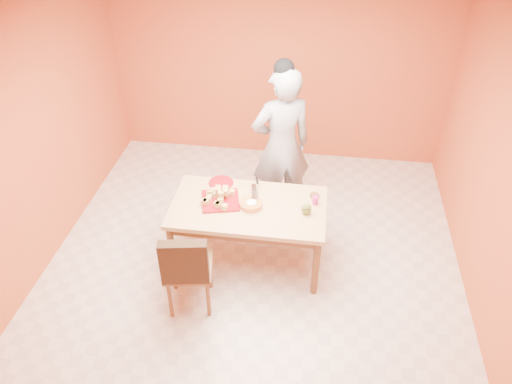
# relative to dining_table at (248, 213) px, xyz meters

# --- Properties ---
(floor) EXTENTS (5.00, 5.00, 0.00)m
(floor) POSITION_rel_dining_table_xyz_m (0.06, -0.20, -0.67)
(floor) COLOR beige
(floor) RESTS_ON ground
(ceiling) EXTENTS (5.00, 5.00, 0.00)m
(ceiling) POSITION_rel_dining_table_xyz_m (0.06, -0.20, 2.03)
(ceiling) COLOR silver
(ceiling) RESTS_ON wall_back
(wall_back) EXTENTS (4.50, 0.00, 4.50)m
(wall_back) POSITION_rel_dining_table_xyz_m (0.06, 2.30, 0.68)
(wall_back) COLOR #B35629
(wall_back) RESTS_ON floor
(wall_left) EXTENTS (0.00, 5.00, 5.00)m
(wall_left) POSITION_rel_dining_table_xyz_m (-2.19, -0.20, 0.68)
(wall_left) COLOR #B35629
(wall_left) RESTS_ON floor
(wall_right) EXTENTS (0.00, 5.00, 5.00)m
(wall_right) POSITION_rel_dining_table_xyz_m (2.31, -0.20, 0.68)
(wall_right) COLOR #B35629
(wall_right) RESTS_ON floor
(dining_table) EXTENTS (1.60, 0.90, 0.76)m
(dining_table) POSITION_rel_dining_table_xyz_m (0.00, 0.00, 0.00)
(dining_table) COLOR tan
(dining_table) RESTS_ON floor
(dining_chair) EXTENTS (0.54, 0.60, 1.00)m
(dining_chair) POSITION_rel_dining_table_xyz_m (-0.48, -0.71, -0.15)
(dining_chair) COLOR brown
(dining_chair) RESTS_ON floor
(pastry_pile) EXTENTS (0.34, 0.34, 0.11)m
(pastry_pile) POSITION_rel_dining_table_xyz_m (-0.30, 0.03, 0.17)
(pastry_pile) COLOR tan
(pastry_pile) RESTS_ON pastry_platter
(person) EXTENTS (0.83, 0.71, 1.93)m
(person) POSITION_rel_dining_table_xyz_m (0.25, 0.88, 0.30)
(person) COLOR gray
(person) RESTS_ON floor
(pastry_platter) EXTENTS (0.46, 0.46, 0.02)m
(pastry_platter) POSITION_rel_dining_table_xyz_m (-0.30, 0.03, 0.11)
(pastry_platter) COLOR maroon
(pastry_platter) RESTS_ON dining_table
(red_dinner_plate) EXTENTS (0.32, 0.32, 0.02)m
(red_dinner_plate) POSITION_rel_dining_table_xyz_m (-0.36, 0.35, 0.10)
(red_dinner_plate) COLOR maroon
(red_dinner_plate) RESTS_ON dining_table
(white_cake_plate) EXTENTS (0.26, 0.26, 0.01)m
(white_cake_plate) POSITION_rel_dining_table_xyz_m (0.03, -0.03, 0.10)
(white_cake_plate) COLOR white
(white_cake_plate) RESTS_ON dining_table
(sponge_cake) EXTENTS (0.28, 0.28, 0.05)m
(sponge_cake) POSITION_rel_dining_table_xyz_m (0.03, -0.03, 0.13)
(sponge_cake) COLOR #CD7035
(sponge_cake) RESTS_ON white_cake_plate
(cake_server) EXTENTS (0.11, 0.27, 0.01)m
(cake_server) POSITION_rel_dining_table_xyz_m (0.04, 0.15, 0.17)
(cake_server) COLOR silver
(cake_server) RESTS_ON sponge_cake
(egg_ornament) EXTENTS (0.12, 0.11, 0.13)m
(egg_ornament) POSITION_rel_dining_table_xyz_m (0.60, -0.05, 0.16)
(egg_ornament) COLOR olive
(egg_ornament) RESTS_ON dining_table
(magenta_glass) EXTENTS (0.07, 0.07, 0.09)m
(magenta_glass) POSITION_rel_dining_table_xyz_m (0.68, 0.13, 0.14)
(magenta_glass) COLOR #B71B75
(magenta_glass) RESTS_ON dining_table
(checker_tin) EXTENTS (0.11, 0.11, 0.03)m
(checker_tin) POSITION_rel_dining_table_xyz_m (0.67, 0.25, 0.11)
(checker_tin) COLOR #331D0E
(checker_tin) RESTS_ON dining_table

